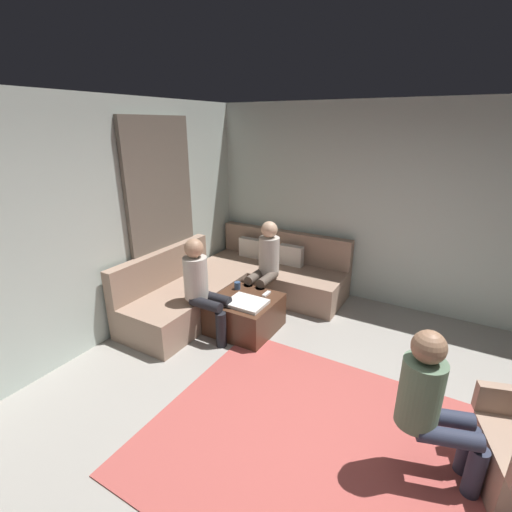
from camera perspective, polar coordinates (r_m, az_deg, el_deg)
The scene contains 13 objects.
ground_plane at distance 3.25m, azimuth 12.10°, elevation -29.71°, with size 6.00×6.00×0.10m, color gray.
wall_back at distance 5.14m, azimuth 23.90°, elevation 6.46°, with size 6.00×0.12×2.70m, color silver.
wall_left at distance 4.16m, azimuth -28.04°, elevation 2.92°, with size 0.12×6.00×2.70m, color silver.
curtain_panel at distance 4.89m, azimuth -14.44°, elevation 5.71°, with size 0.06×1.10×2.50m, color #726659.
area_rug at distance 3.31m, azimuth 9.13°, elevation -26.83°, with size 2.60×2.20×0.01m, color #AD4C47.
sectional_couch at distance 5.17m, azimuth -2.95°, elevation -4.26°, with size 2.10×2.55×0.87m.
ottoman at distance 4.52m, azimuth -1.76°, elevation -9.03°, with size 0.76×0.76×0.42m, color #4C2D1E.
folded_blanket at distance 4.28m, azimuth -1.50°, elevation -7.34°, with size 0.44×0.36×0.04m, color white.
coffee_mug at distance 4.65m, azimuth -2.94°, elevation -4.65°, with size 0.08×0.08×0.10m, color #334C72.
game_remote at distance 4.51m, azimuth 1.64°, elevation -5.95°, with size 0.05×0.15×0.02m, color white.
person_on_couch_back at distance 4.87m, azimuth 1.50°, elevation -1.01°, with size 0.30×0.60×1.20m.
person_on_couch_side at distance 4.24m, azimuth -8.33°, elevation -4.54°, with size 0.60×0.30×1.20m.
person_on_armchair at distance 2.89m, azimuth 26.05°, elevation -19.99°, with size 0.61×0.41×1.18m.
Camera 1 is at (0.51, -2.06, 2.41)m, focal length 25.56 mm.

